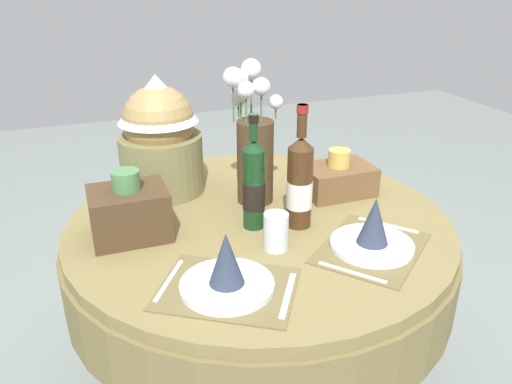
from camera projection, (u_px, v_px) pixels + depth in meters
The scene contains 10 objects.
dining_table at pixel (259, 258), 1.71m from camera, with size 1.25×1.25×0.75m.
place_setting_left at pixel (227, 273), 1.27m from camera, with size 0.43×0.40×0.16m.
place_setting_right at pixel (373, 234), 1.45m from camera, with size 0.43×0.42×0.16m.
flower_vase at pixel (253, 143), 1.69m from camera, with size 0.20×0.16×0.47m.
wine_bottle_left at pixel (254, 185), 1.54m from camera, with size 0.07×0.07×0.36m.
wine_bottle_centre at pixel (300, 182), 1.55m from camera, with size 0.08×0.08×0.39m.
tumbler_near_left at pixel (276, 231), 1.45m from camera, with size 0.07×0.07×0.11m, color silver.
gift_tub_back_left at pixel (159, 132), 1.76m from camera, with size 0.29×0.29×0.42m.
woven_basket_side_left at pixel (129, 211), 1.51m from camera, with size 0.23×0.18×0.21m.
woven_basket_side_right at pixel (338, 178), 1.81m from camera, with size 0.24×0.17×0.16m.
Camera 1 is at (-0.52, -1.37, 1.50)m, focal length 35.77 mm.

